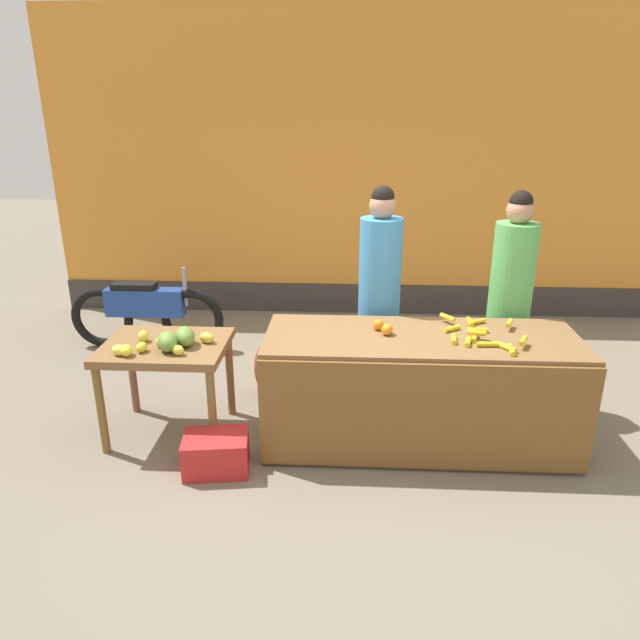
{
  "coord_description": "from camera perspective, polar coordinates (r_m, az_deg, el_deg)",
  "views": [
    {
      "loc": [
        -0.01,
        -3.85,
        2.35
      ],
      "look_at": [
        -0.24,
        0.15,
        0.89
      ],
      "focal_mm": 32.38,
      "sensor_mm": 36.0,
      "label": 1
    }
  ],
  "objects": [
    {
      "name": "mango_papaya_pile",
      "position": [
        4.27,
        -14.54,
        -1.97
      ],
      "size": [
        0.69,
        0.41,
        0.14
      ],
      "color": "yellow",
      "rests_on": "side_table_wooden"
    },
    {
      "name": "orange_pile",
      "position": [
        4.16,
        6.37,
        -0.79
      ],
      "size": [
        0.14,
        0.18,
        0.08
      ],
      "color": "orange",
      "rests_on": "fruit_stall_counter"
    },
    {
      "name": "vendor_woman_blue_shirt",
      "position": [
        4.74,
        5.87,
        2.25
      ],
      "size": [
        0.34,
        0.34,
        1.81
      ],
      "color": "#33333D",
      "rests_on": "ground"
    },
    {
      "name": "banana_bunch_pile",
      "position": [
        4.22,
        15.61,
        -1.33
      ],
      "size": [
        0.55,
        0.67,
        0.07
      ],
      "color": "yellow",
      "rests_on": "fruit_stall_counter"
    },
    {
      "name": "produce_sack",
      "position": [
        5.03,
        -4.64,
        -4.6
      ],
      "size": [
        0.45,
        0.47,
        0.53
      ],
      "primitive_type": "ellipsoid",
      "rotation": [
        0.0,
        0.0,
        0.94
      ],
      "color": "maroon",
      "rests_on": "ground"
    },
    {
      "name": "parked_motorcycle",
      "position": [
        6.2,
        -16.81,
        0.8
      ],
      "size": [
        1.6,
        0.18,
        0.88
      ],
      "color": "black",
      "rests_on": "ground"
    },
    {
      "name": "vendor_woman_green_shirt",
      "position": [
        4.92,
        18.22,
        1.8
      ],
      "size": [
        0.34,
        0.34,
        1.78
      ],
      "color": "#33333D",
      "rests_on": "ground"
    },
    {
      "name": "fruit_stall_counter",
      "position": [
        4.33,
        9.72,
        -6.8
      ],
      "size": [
        2.24,
        0.84,
        0.84
      ],
      "color": "brown",
      "rests_on": "ground"
    },
    {
      "name": "ground_plane",
      "position": [
        4.51,
        2.95,
        -11.41
      ],
      "size": [
        24.0,
        24.0,
        0.0
      ],
      "primitive_type": "plane",
      "color": "#756B5B"
    },
    {
      "name": "side_table_wooden",
      "position": [
        4.43,
        -14.97,
        -3.49
      ],
      "size": [
        0.9,
        0.72,
        0.74
      ],
      "color": "brown",
      "rests_on": "ground"
    },
    {
      "name": "market_wall_back",
      "position": [
        6.89,
        3.39,
        14.5
      ],
      "size": [
        7.08,
        0.23,
        3.45
      ],
      "color": "orange",
      "rests_on": "ground"
    },
    {
      "name": "produce_crate",
      "position": [
        4.14,
        -10.23,
        -12.81
      ],
      "size": [
        0.48,
        0.38,
        0.26
      ],
      "primitive_type": "cube",
      "rotation": [
        0.0,
        0.0,
        0.13
      ],
      "color": "red",
      "rests_on": "ground"
    }
  ]
}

